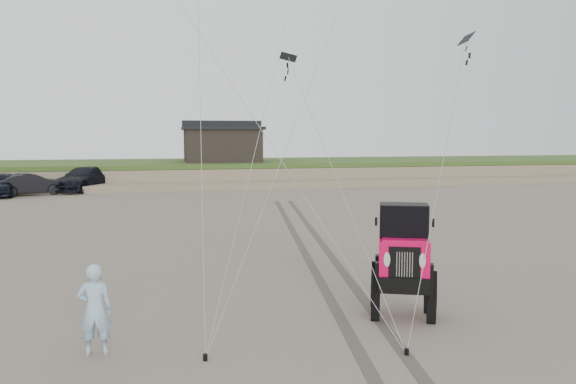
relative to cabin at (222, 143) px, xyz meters
name	(u,v)px	position (x,y,z in m)	size (l,w,h in m)	color
ground	(332,351)	(-2.00, -37.00, -3.24)	(160.00, 160.00, 0.00)	#6B6054
dune_ridge	(197,172)	(-2.00, 0.50, -2.42)	(160.00, 14.25, 1.73)	#7A6B54
cabin	(222,143)	(0.00, 0.00, 0.00)	(6.40, 5.40, 3.35)	black
truck_a	(0,184)	(-14.99, -7.55, -2.47)	(1.82, 4.52, 1.54)	black
truck_b	(31,184)	(-13.19, -7.24, -2.52)	(1.51, 4.34, 1.43)	black
truck_c	(86,179)	(-10.10, -5.10, -2.39)	(2.39, 5.87, 1.70)	black
jeep	(403,273)	(0.02, -35.54, -2.27)	(2.25, 5.22, 1.94)	#E4094A
man	(95,309)	(-6.15, -36.20, -2.42)	(0.60, 0.39, 1.64)	#84B2CC
stake_main	(205,357)	(-4.27, -36.93, -3.18)	(0.08, 0.08, 0.12)	black
stake_aux	(407,352)	(-0.77, -37.49, -3.18)	(0.08, 0.08, 0.12)	black
tire_tracks	(318,254)	(0.00, -29.00, -3.23)	(5.22, 29.74, 0.01)	#4C443D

